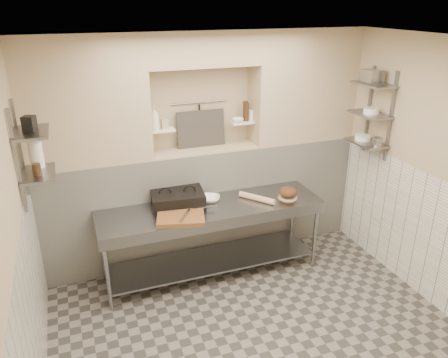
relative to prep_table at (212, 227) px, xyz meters
name	(u,v)px	position (x,y,z in m)	size (l,w,h in m)	color
floor	(259,340)	(0.10, -1.18, -0.69)	(4.00, 3.90, 0.10)	#6A645E
ceiling	(272,36)	(0.10, -1.18, 2.21)	(4.00, 3.90, 0.10)	silver
wall_left	(8,253)	(-1.95, -1.18, 0.76)	(0.10, 3.90, 2.80)	tan
wall_right	(446,179)	(2.15, -1.18, 0.76)	(0.10, 3.90, 2.80)	tan
wall_back	(198,144)	(0.10, 0.82, 0.76)	(4.00, 0.10, 2.80)	tan
backwall_lower	(205,202)	(0.10, 0.57, 0.06)	(4.00, 0.40, 1.40)	white
alcove_sill	(204,149)	(0.10, 0.57, 0.77)	(1.30, 0.40, 0.02)	tan
backwall_pillar_left	(84,101)	(-1.23, 0.57, 1.46)	(1.35, 0.40, 1.40)	tan
backwall_pillar_right	(303,85)	(1.42, 0.57, 1.46)	(1.35, 0.40, 1.40)	tan
backwall_header	(202,48)	(0.10, 0.57, 1.96)	(1.30, 0.40, 0.40)	tan
wainscot_left	(33,328)	(-1.89, -1.18, 0.06)	(0.02, 3.90, 1.40)	white
wainscot_right	(429,240)	(2.09, -1.18, 0.06)	(0.02, 3.90, 1.40)	white
alcove_shelf_left	(162,130)	(-0.40, 0.57, 1.06)	(0.28, 0.16, 0.03)	white
alcove_shelf_right	(242,122)	(0.60, 0.57, 1.06)	(0.28, 0.16, 0.03)	white
utensil_rail	(199,102)	(0.10, 0.74, 1.31)	(0.02, 0.02, 0.70)	gray
hanging_steel	(200,117)	(0.10, 0.72, 1.14)	(0.02, 0.02, 0.30)	black
splash_panel	(201,129)	(0.10, 0.67, 1.00)	(0.60, 0.02, 0.45)	#383330
shelf_rail_left_a	(20,149)	(-1.88, 0.07, 1.16)	(0.03, 0.03, 0.95)	slate
shelf_rail_left_b	(17,162)	(-1.88, -0.33, 1.16)	(0.03, 0.03, 0.95)	slate
wall_shelf_left_lower	(38,174)	(-1.74, -0.13, 0.96)	(0.30, 0.50, 0.03)	slate
wall_shelf_left_upper	(31,132)	(-1.74, -0.13, 1.36)	(0.30, 0.50, 0.03)	slate
shelf_rail_right_a	(369,110)	(2.07, 0.07, 1.21)	(0.03, 0.03, 1.05)	slate
shelf_rail_right_b	(391,117)	(2.07, -0.33, 1.21)	(0.03, 0.03, 1.05)	slate
wall_shelf_right_lower	(366,143)	(1.94, -0.13, 0.86)	(0.30, 0.50, 0.03)	slate
wall_shelf_right_mid	(370,114)	(1.94, -0.13, 1.21)	(0.30, 0.50, 0.03)	slate
wall_shelf_right_upper	(374,84)	(1.94, -0.13, 1.56)	(0.30, 0.50, 0.03)	slate
prep_table	(212,227)	(0.00, 0.00, 0.00)	(2.60, 0.70, 0.90)	gray
panini_press	(178,199)	(-0.35, 0.19, 0.34)	(0.64, 0.50, 0.16)	black
cutting_board	(181,218)	(-0.41, -0.19, 0.28)	(0.51, 0.36, 0.05)	brown
knife_blade	(205,207)	(-0.10, -0.07, 0.31)	(0.28, 0.03, 0.01)	gray
tongs	(185,216)	(-0.37, -0.21, 0.32)	(0.03, 0.03, 0.29)	gray
mixing_bowl	(210,199)	(0.03, 0.16, 0.29)	(0.24, 0.24, 0.06)	white
rolling_pin	(257,198)	(0.56, -0.02, 0.29)	(0.07, 0.07, 0.46)	beige
bread_board	(288,197)	(0.94, -0.08, 0.26)	(0.23, 0.23, 0.01)	beige
bread_loaf	(288,192)	(0.94, -0.08, 0.33)	(0.21, 0.21, 0.13)	#4C2D19
bottle_soap	(155,118)	(-0.48, 0.55, 1.21)	(0.11, 0.11, 0.27)	white
jar_alcove	(165,124)	(-0.37, 0.57, 1.13)	(0.07, 0.07, 0.11)	tan
bowl_alcove	(238,120)	(0.54, 0.56, 1.09)	(0.14, 0.14, 0.04)	white
condiment_a	(247,112)	(0.65, 0.56, 1.18)	(0.06, 0.06, 0.23)	#342011
condiment_b	(245,111)	(0.65, 0.58, 1.19)	(0.06, 0.06, 0.24)	#342011
condiment_c	(251,115)	(0.73, 0.60, 1.13)	(0.07, 0.07, 0.12)	white
jug_left	(36,155)	(-1.74, 0.02, 1.10)	(0.13, 0.13, 0.25)	white
jar_left	(37,170)	(-1.74, -0.21, 1.03)	(0.08, 0.08, 0.12)	#342011
box_left_upper	(29,124)	(-1.74, -0.15, 1.44)	(0.10, 0.10, 0.14)	black
bowl_right	(363,138)	(1.94, -0.06, 0.90)	(0.19, 0.19, 0.06)	white
canister_right	(377,142)	(1.94, -0.33, 0.92)	(0.11, 0.11, 0.11)	gray
bowl_right_mid	(371,111)	(1.94, -0.15, 1.25)	(0.18, 0.18, 0.07)	white
basket_right	(372,76)	(1.94, -0.08, 1.64)	(0.19, 0.23, 0.14)	gray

